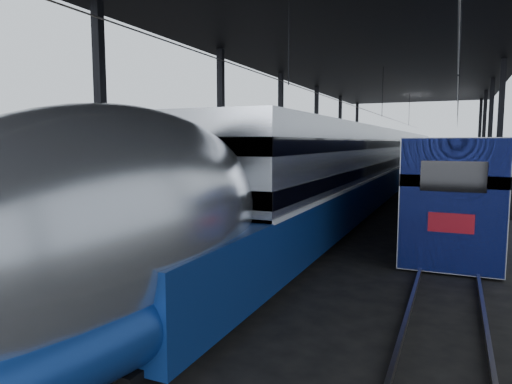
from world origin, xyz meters
The scene contains 7 objects.
ground centered at (0.00, 0.00, 0.00)m, with size 160.00×160.00×0.00m, color black.
platform centered at (-3.50, 20.00, 0.50)m, with size 6.00×80.00×1.00m, color #4C4C4F.
yellow_strip centered at (-0.70, 20.00, 1.00)m, with size 0.30×80.00×0.01m, color gold.
rails centered at (4.50, 20.00, 0.08)m, with size 6.52×80.00×0.16m.
canopy centered at (1.90, 20.00, 9.12)m, with size 18.00×75.00×9.47m.
tgv_train centered at (2.00, 24.35, 2.05)m, with size 3.06×65.20×4.39m.
second_train centered at (7.00, 31.23, 1.90)m, with size 2.72×56.05×3.75m.
Camera 1 is at (7.06, -9.13, 3.63)m, focal length 32.00 mm.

